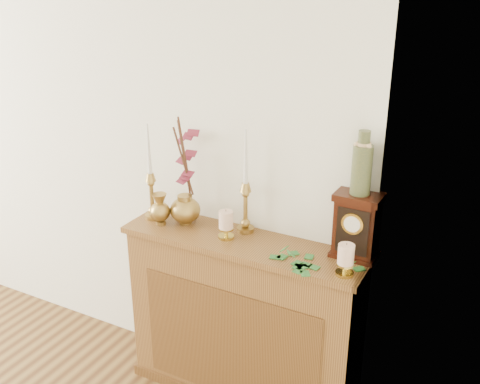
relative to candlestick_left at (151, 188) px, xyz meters
The scene contains 10 objects.
console_shelf 0.85m from the candlestick_left, ahead, with size 1.24×0.34×0.93m.
candlestick_left is the anchor object (origin of this frame).
candlestick_center 0.51m from the candlestick_left, 10.02° to the left, with size 0.09×0.09×0.53m.
bud_vase 0.12m from the candlestick_left, 27.95° to the right, with size 0.10×0.10×0.17m.
ginger_jar 0.21m from the candlestick_left, 21.00° to the left, with size 0.24×0.25×0.58m.
pillar_candle_left 0.47m from the candlestick_left, ahead, with size 0.08×0.08×0.15m.
pillar_candle_right 1.09m from the candlestick_left, ahead, with size 0.08×0.08×0.15m.
ivy_garland 0.98m from the candlestick_left, ahead, with size 0.43×0.18×0.08m.
mantel_clock 1.07m from the candlestick_left, ahead, with size 0.21×0.15×0.31m.
ceramic_vase 1.10m from the candlestick_left, ahead, with size 0.09×0.09×0.29m.
Camera 1 is at (2.53, -0.07, 2.17)m, focal length 42.00 mm.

